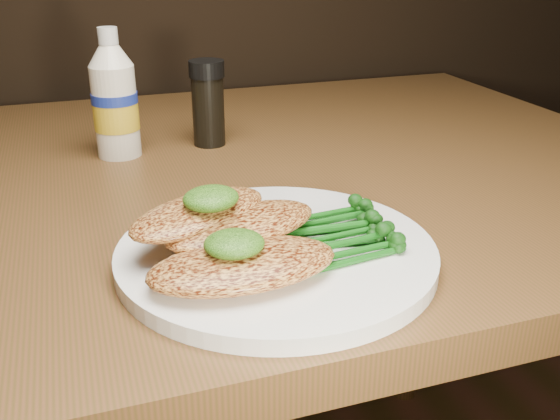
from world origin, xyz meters
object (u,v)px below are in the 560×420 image
object	(u,v)px
dining_table	(206,413)
plate	(276,253)
mayo_bottle	(114,94)
pepper_grinder	(208,103)

from	to	relation	value
dining_table	plate	xyz separation A→B (m)	(0.02, -0.25, 0.38)
dining_table	mayo_bottle	distance (m)	0.47
mayo_bottle	pepper_grinder	size ratio (longest dim) A/B	1.42
mayo_bottle	dining_table	bearing A→B (deg)	-46.78
plate	pepper_grinder	bearing A→B (deg)	86.83
dining_table	plate	size ratio (longest dim) A/B	4.36
dining_table	mayo_bottle	size ratio (longest dim) A/B	7.55
pepper_grinder	mayo_bottle	bearing A→B (deg)	-176.50
plate	pepper_grinder	world-z (taller)	pepper_grinder
mayo_bottle	pepper_grinder	bearing A→B (deg)	3.50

